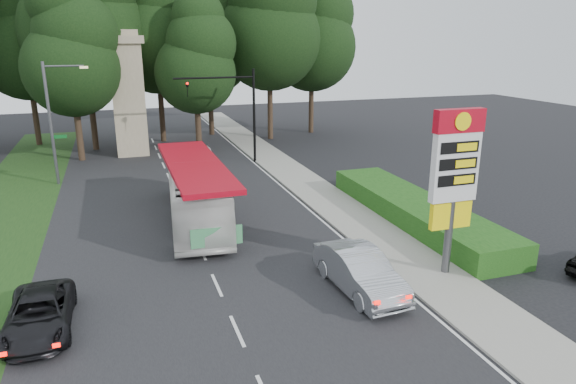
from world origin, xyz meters
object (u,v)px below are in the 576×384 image
object	(u,v)px
gas_station_pylon	(455,170)
traffic_signal_mast	(237,103)
transit_bus	(196,192)
sedan_silver	(360,271)
suv_charcoal	(39,314)
streetlight_signs	(53,118)
monument	(128,93)

from	to	relation	value
gas_station_pylon	traffic_signal_mast	bearing A→B (deg)	99.09
transit_bus	sedan_silver	bearing A→B (deg)	-60.05
suv_charcoal	streetlight_signs	bearing A→B (deg)	92.79
traffic_signal_mast	suv_charcoal	size ratio (longest dim) A/B	1.63
transit_bus	sedan_silver	world-z (taller)	transit_bus
transit_bus	traffic_signal_mast	bearing A→B (deg)	71.92
gas_station_pylon	traffic_signal_mast	size ratio (longest dim) A/B	0.95
gas_station_pylon	sedan_silver	bearing A→B (deg)	-177.68
streetlight_signs	gas_station_pylon	bearing A→B (deg)	-51.04
monument	transit_bus	world-z (taller)	monument
streetlight_signs	traffic_signal_mast	bearing A→B (deg)	8.92
sedan_silver	streetlight_signs	bearing A→B (deg)	117.59
streetlight_signs	transit_bus	distance (m)	12.89
streetlight_signs	sedan_silver	xyz separation A→B (m)	(12.15, -20.18, -3.62)
streetlight_signs	monument	world-z (taller)	monument
gas_station_pylon	monument	distance (m)	30.17
gas_station_pylon	sedan_silver	size ratio (longest dim) A/B	1.38
gas_station_pylon	streetlight_signs	size ratio (longest dim) A/B	0.86
gas_station_pylon	streetlight_signs	bearing A→B (deg)	128.96
transit_bus	suv_charcoal	xyz separation A→B (m)	(-6.70, -9.24, -0.98)
monument	suv_charcoal	bearing A→B (deg)	-98.74
streetlight_signs	sedan_silver	world-z (taller)	streetlight_signs
streetlight_signs	monument	size ratio (longest dim) A/B	0.80
gas_station_pylon	streetlight_signs	xyz separation A→B (m)	(-16.19, 20.01, -0.01)
suv_charcoal	gas_station_pylon	bearing A→B (deg)	-2.08
gas_station_pylon	sedan_silver	world-z (taller)	gas_station_pylon
monument	sedan_silver	distance (m)	29.38
traffic_signal_mast	suv_charcoal	world-z (taller)	traffic_signal_mast
transit_bus	suv_charcoal	size ratio (longest dim) A/B	2.58
streetlight_signs	monument	xyz separation A→B (m)	(4.99, 7.99, 0.67)
monument	sedan_silver	xyz separation A→B (m)	(7.16, -28.17, -4.29)
monument	sedan_silver	size ratio (longest dim) A/B	2.02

